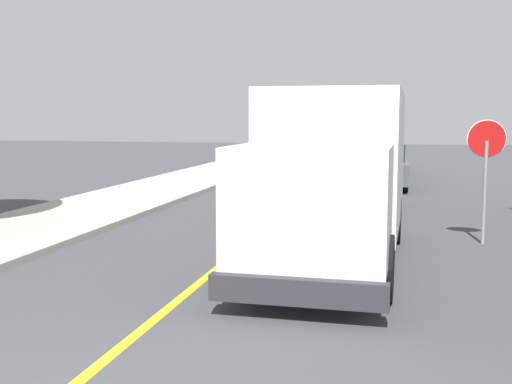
{
  "coord_description": "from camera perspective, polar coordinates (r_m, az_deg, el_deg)",
  "views": [
    {
      "loc": [
        3.19,
        -3.77,
        2.72
      ],
      "look_at": [
        0.71,
        7.09,
        1.4
      ],
      "focal_mm": 44.97,
      "sensor_mm": 36.0,
      "label": 1
    }
  ],
  "objects": [
    {
      "name": "parked_car_far",
      "position": [
        30.45,
        10.84,
        3.02
      ],
      "size": [
        1.97,
        4.47,
        1.67
      ],
      "color": "black",
      "rests_on": "ground"
    },
    {
      "name": "box_truck",
      "position": [
        12.09,
        7.0,
        2.18
      ],
      "size": [
        2.54,
        7.23,
        3.2
      ],
      "color": "white",
      "rests_on": "ground"
    },
    {
      "name": "parked_car_furthest",
      "position": [
        36.51,
        11.42,
        3.61
      ],
      "size": [
        1.94,
        4.46,
        1.67
      ],
      "color": "silver",
      "rests_on": "ground"
    },
    {
      "name": "centre_line_yellow",
      "position": [
        14.4,
        -0.18,
        -4.11
      ],
      "size": [
        0.16,
        56.0,
        0.01
      ],
      "primitive_type": "cube",
      "color": "gold",
      "rests_on": "ground"
    },
    {
      "name": "parked_car_near",
      "position": [
        19.05,
        8.39,
        0.88
      ],
      "size": [
        1.89,
        4.44,
        1.67
      ],
      "color": "#2D4793",
      "rests_on": "ground"
    },
    {
      "name": "parked_car_mid",
      "position": [
        24.92,
        11.23,
        2.2
      ],
      "size": [
        1.91,
        4.44,
        1.67
      ],
      "color": "#4C564C",
      "rests_on": "ground"
    },
    {
      "name": "stop_sign",
      "position": [
        14.4,
        19.78,
        2.92
      ],
      "size": [
        0.8,
        0.1,
        2.65
      ],
      "color": "gray",
      "rests_on": "ground"
    }
  ]
}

